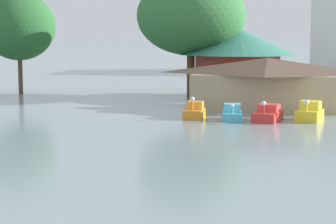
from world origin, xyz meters
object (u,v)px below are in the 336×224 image
Objects in this scene: pedal_boat_orange at (195,111)px; pedal_boat_cyan at (232,114)px; pedal_boat_yellow at (310,113)px; pedal_boat_red at (268,114)px; boathouse at (267,82)px; shoreline_tree_tall_left at (19,26)px; green_roof_pavilion at (238,57)px; shoreline_tree_mid at (191,16)px.

pedal_boat_orange is 0.92× the size of pedal_boat_cyan.
pedal_boat_yellow reaches higher than pedal_boat_cyan.
pedal_boat_orange is 5.48m from pedal_boat_red.
shoreline_tree_tall_left is (-26.03, 7.12, 4.80)m from boathouse.
boathouse is (-0.46, 7.03, 1.77)m from pedal_boat_red.
green_roof_pavilion reaches higher than boathouse.
shoreline_tree_mid reaches higher than pedal_boat_red.
shoreline_tree_tall_left is (-26.49, 14.15, 6.58)m from pedal_boat_red.
pedal_boat_red is 16.85m from green_roof_pavilion.
shoreline_tree_tall_left is at bearing -175.38° from shoreline_tree_mid.
pedal_boat_orange is 0.81× the size of pedal_boat_yellow.
shoreline_tree_tall_left reaches higher than pedal_boat_orange.
shoreline_tree_tall_left reaches higher than green_roof_pavilion.
pedal_boat_red is 7.26m from boathouse.
boathouse is 13.14m from shoreline_tree_mid.
pedal_boat_cyan is 0.80× the size of pedal_boat_red.
pedal_boat_orange is 0.17× the size of boathouse.
boathouse is (-3.44, 6.13, 1.69)m from pedal_boat_yellow.
shoreline_tree_tall_left is (-22.60, -1.86, 3.07)m from green_roof_pavilion.
pedal_boat_orange is 25.99m from shoreline_tree_tall_left.
shoreline_tree_mid is at bearing -128.28° from pedal_boat_yellow.
shoreline_tree_mid reaches higher than shoreline_tree_tall_left.
shoreline_tree_mid reaches higher than pedal_boat_cyan.
shoreline_tree_tall_left is (-21.02, 13.80, 6.56)m from pedal_boat_orange.
boathouse reaches higher than pedal_boat_yellow.
pedal_boat_red is 1.10× the size of pedal_boat_yellow.
shoreline_tree_mid is (-3.08, 15.25, 7.58)m from pedal_boat_orange.
pedal_boat_yellow is at bearing -24.20° from shoreline_tree_tall_left.
pedal_boat_cyan is at bearing -69.16° from shoreline_tree_mid.
pedal_boat_orange is 8.46m from pedal_boat_yellow.
pedal_boat_orange is at bearing -126.81° from boathouse.
pedal_boat_orange is 0.19× the size of shoreline_tree_mid.
green_roof_pavilion is at bearing 4.72° from shoreline_tree_tall_left.
shoreline_tree_mid is at bearing -139.13° from pedal_boat_red.
shoreline_tree_tall_left is at bearing -105.96° from pedal_boat_red.
shoreline_tree_mid reaches higher than pedal_boat_yellow.
pedal_boat_yellow is 20.13m from shoreline_tree_mid.
pedal_boat_yellow is 32.96m from shoreline_tree_tall_left.
pedal_boat_orange is 0.21× the size of shoreline_tree_tall_left.
pedal_boat_cyan is 0.20× the size of shoreline_tree_mid.
pedal_boat_yellow is at bearing -51.89° from shoreline_tree_mid.
boathouse is 1.15× the size of green_roof_pavilion.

